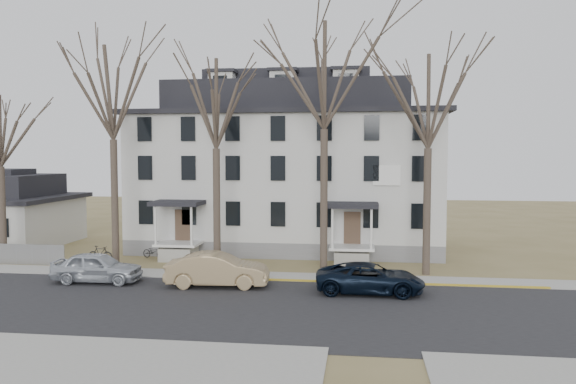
# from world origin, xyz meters

# --- Properties ---
(ground) EXTENTS (120.00, 120.00, 0.00)m
(ground) POSITION_xyz_m (0.00, 0.00, 0.00)
(ground) COLOR olive
(ground) RESTS_ON ground
(main_road) EXTENTS (120.00, 10.00, 0.04)m
(main_road) POSITION_xyz_m (0.00, 2.00, 0.00)
(main_road) COLOR #27272A
(main_road) RESTS_ON ground
(far_sidewalk) EXTENTS (120.00, 2.00, 0.08)m
(far_sidewalk) POSITION_xyz_m (0.00, 8.00, 0.00)
(far_sidewalk) COLOR #A09F97
(far_sidewalk) RESTS_ON ground
(near_sidewalk_left) EXTENTS (20.00, 5.00, 0.08)m
(near_sidewalk_left) POSITION_xyz_m (-8.00, -5.00, 0.00)
(near_sidewalk_left) COLOR #A09F97
(near_sidewalk_left) RESTS_ON ground
(yellow_curb) EXTENTS (14.00, 0.25, 0.06)m
(yellow_curb) POSITION_xyz_m (5.00, 7.10, 0.00)
(yellow_curb) COLOR gold
(yellow_curb) RESTS_ON ground
(boarding_house) EXTENTS (20.80, 12.36, 12.05)m
(boarding_house) POSITION_xyz_m (-2.00, 17.95, 5.38)
(boarding_house) COLOR slate
(boarding_house) RESTS_ON ground
(small_house) EXTENTS (8.70, 8.70, 5.00)m
(small_house) POSITION_xyz_m (-22.00, 16.00, 2.25)
(small_house) COLOR beige
(small_house) RESTS_ON ground
(tree_far_left) EXTENTS (8.40, 8.40, 13.72)m
(tree_far_left) POSITION_xyz_m (-11.00, 9.80, 10.34)
(tree_far_left) COLOR #473B31
(tree_far_left) RESTS_ON ground
(tree_mid_left) EXTENTS (7.80, 7.80, 12.74)m
(tree_mid_left) POSITION_xyz_m (-5.00, 9.80, 9.60)
(tree_mid_left) COLOR #473B31
(tree_mid_left) RESTS_ON ground
(tree_center) EXTENTS (9.00, 9.00, 14.70)m
(tree_center) POSITION_xyz_m (1.00, 9.80, 11.08)
(tree_center) COLOR #473B31
(tree_center) RESTS_ON ground
(tree_mid_right) EXTENTS (7.80, 7.80, 12.74)m
(tree_mid_right) POSITION_xyz_m (6.50, 9.80, 9.60)
(tree_mid_right) COLOR #473B31
(tree_mid_right) RESTS_ON ground
(car_silver) EXTENTS (4.51, 1.94, 1.52)m
(car_silver) POSITION_xyz_m (-10.07, 5.61, 0.76)
(car_silver) COLOR #B7BDC6
(car_silver) RESTS_ON ground
(car_tan) EXTENTS (5.07, 2.12, 1.63)m
(car_tan) POSITION_xyz_m (-3.87, 5.54, 0.81)
(car_tan) COLOR #9A825B
(car_tan) RESTS_ON ground
(car_navy) EXTENTS (5.01, 2.37, 1.38)m
(car_navy) POSITION_xyz_m (3.46, 5.19, 0.69)
(car_navy) COLOR black
(car_navy) RESTS_ON ground
(bicycle_left) EXTENTS (1.67, 1.00, 0.83)m
(bicycle_left) POSITION_xyz_m (-9.63, 12.15, 0.41)
(bicycle_left) COLOR black
(bicycle_left) RESTS_ON ground
(bicycle_right) EXTENTS (1.56, 0.52, 0.93)m
(bicycle_right) POSITION_xyz_m (-12.48, 10.86, 0.46)
(bicycle_right) COLOR black
(bicycle_right) RESTS_ON ground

